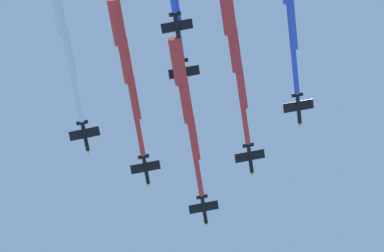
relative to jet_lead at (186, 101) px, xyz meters
name	(u,v)px	position (x,y,z in m)	size (l,w,h in m)	color
jet_lead	(186,101)	(0.00, 0.00, 0.00)	(56.20, 8.39, 3.90)	black
jet_port_inner	(125,61)	(-12.83, 14.34, 2.70)	(54.97, 8.38, 3.96)	black
jet_starboard_inner	(234,51)	(-11.44, -15.13, 1.20)	(53.97, 8.39, 3.92)	black
jet_port_mid	(58,8)	(-30.72, 28.84, 0.12)	(61.46, 8.34, 4.03)	black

